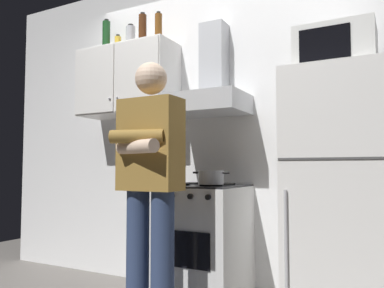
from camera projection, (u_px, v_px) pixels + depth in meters
back_wall_tiled at (227, 124)px, 3.17m from camera, size 4.80×0.10×2.70m
upper_cabinet at (127, 81)px, 3.40m from camera, size 0.90×0.37×0.60m
stove_oven at (202, 244)px, 2.83m from camera, size 0.60×0.62×0.87m
range_hood at (209, 90)px, 3.01m from camera, size 0.60×0.44×0.75m
refrigerator at (339, 198)px, 2.40m from camera, size 0.60×0.62×1.60m
microwave at (335, 50)px, 2.48m from camera, size 0.48×0.37×0.28m
person_standing at (150, 182)px, 2.35m from camera, size 0.38×0.33×1.64m
cooking_pot at (211, 177)px, 2.69m from camera, size 0.28×0.18×0.09m
bottle_beer_brown at (158, 28)px, 3.27m from camera, size 0.06×0.06×0.26m
bottle_canister_steel at (131, 37)px, 3.46m from camera, size 0.08×0.08×0.22m
bottle_wine_green at (106, 36)px, 3.55m from camera, size 0.07×0.07×0.30m
bottle_spice_jar at (118, 44)px, 3.53m from camera, size 0.06×0.06×0.15m
bottle_rum_dark at (143, 29)px, 3.33m from camera, size 0.07×0.07×0.28m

